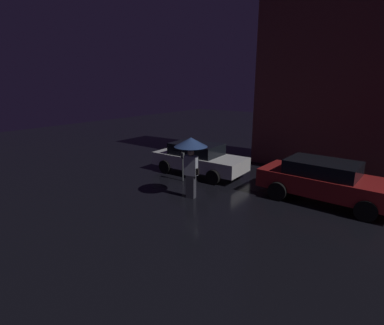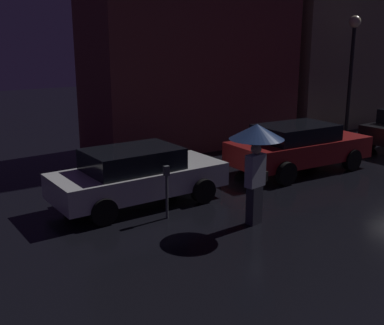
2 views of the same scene
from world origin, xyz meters
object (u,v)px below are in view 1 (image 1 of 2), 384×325
parked_car_white (199,158)px  pedestrian_with_umbrella (191,150)px  parked_car_red (325,180)px  parking_meter (183,164)px

parked_car_white → pedestrian_with_umbrella: 3.18m
pedestrian_with_umbrella → parked_car_white: bearing=-69.5°
parked_car_white → parked_car_red: 5.46m
parked_car_white → pedestrian_with_umbrella: size_ratio=1.93×
parked_car_white → parking_meter: size_ratio=3.50×
pedestrian_with_umbrella → parking_meter: bearing=-52.7°
parked_car_white → parked_car_red: bearing=-1.7°
parking_meter → parked_car_white: bearing=93.9°
parked_car_red → pedestrian_with_umbrella: bearing=-144.7°
parking_meter → parked_car_red: bearing=13.0°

